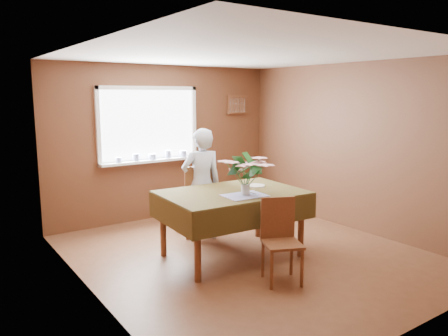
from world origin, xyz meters
TOP-DOWN VIEW (x-y plane):
  - floor at (0.00, 0.00)m, footprint 4.50×4.50m
  - ceiling at (0.00, 0.00)m, footprint 4.50×4.50m
  - wall_back at (0.00, 2.25)m, footprint 4.00×0.00m
  - wall_front at (0.00, -2.25)m, footprint 4.00×0.00m
  - wall_left at (-2.00, 0.00)m, footprint 0.00×4.50m
  - wall_right at (2.00, 0.00)m, footprint 0.00×4.50m
  - window_assembly at (-0.29, 2.20)m, footprint 1.72×0.20m
  - spoon_rack at (1.45, 2.22)m, footprint 0.44×0.05m
  - dining_table at (-0.20, 0.08)m, footprint 1.79×1.28m
  - chair_far at (-0.15, 1.03)m, footprint 0.51×0.51m
  - chair_near at (-0.18, -0.79)m, footprint 0.51×0.52m
  - seated_woman at (-0.16, 0.87)m, footprint 0.64×0.50m
  - flower_bouquet at (-0.19, -0.17)m, footprint 0.53×0.53m
  - side_plate at (0.24, 0.16)m, footprint 0.30×0.30m
  - table_knife at (-0.07, -0.13)m, footprint 0.03×0.20m

SIDE VIEW (x-z plane):
  - floor at x=0.00m, z-range 0.00..0.00m
  - chair_near at x=-0.18m, z-range 0.04..0.95m
  - chair_far at x=-0.15m, z-range 0.04..1.08m
  - dining_table at x=-0.20m, z-range 0.31..1.16m
  - seated_woman at x=-0.16m, z-range 0.00..1.57m
  - side_plate at x=0.24m, z-range 0.84..0.85m
  - table_knife at x=-0.07m, z-range 0.84..0.85m
  - flower_bouquet at x=-0.19m, z-range 0.91..1.36m
  - wall_back at x=0.00m, z-range -0.75..3.25m
  - wall_front at x=0.00m, z-range -0.75..3.25m
  - wall_left at x=-2.00m, z-range -1.00..3.50m
  - wall_right at x=2.00m, z-range -1.00..3.50m
  - window_assembly at x=-0.29m, z-range 0.74..1.96m
  - spoon_rack at x=1.45m, z-range 1.69..2.02m
  - ceiling at x=0.00m, z-range 2.50..2.50m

